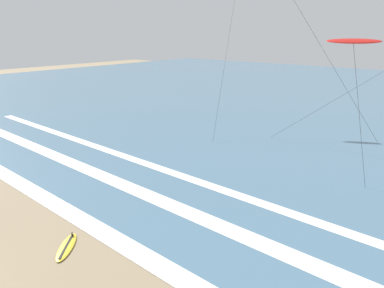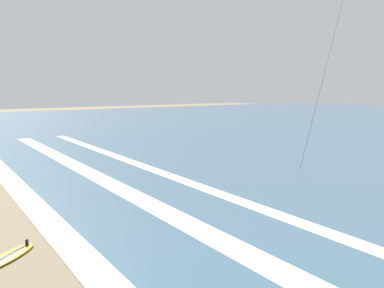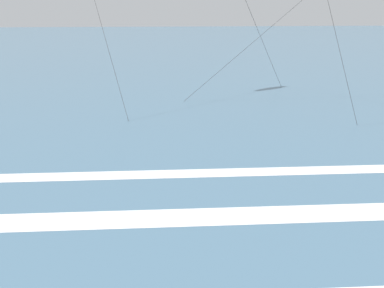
# 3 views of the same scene
# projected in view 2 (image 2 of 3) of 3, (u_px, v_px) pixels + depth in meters

# --- Properties ---
(wave_foam_shoreline) EXTENTS (57.68, 1.03, 0.01)m
(wave_foam_shoreline) POSITION_uv_depth(u_px,v_px,m) (78.00, 253.00, 11.73)
(wave_foam_shoreline) COLOR white
(wave_foam_shoreline) RESTS_ON ocean_surface
(wave_foam_mid_break) EXTENTS (52.45, 1.10, 0.01)m
(wave_foam_mid_break) POSITION_uv_depth(u_px,v_px,m) (163.00, 211.00, 15.62)
(wave_foam_mid_break) COLOR white
(wave_foam_mid_break) RESTS_ON ocean_surface
(wave_foam_outer_break) EXTENTS (49.70, 0.79, 0.01)m
(wave_foam_outer_break) POSITION_uv_depth(u_px,v_px,m) (212.00, 191.00, 18.60)
(wave_foam_outer_break) COLOR white
(wave_foam_outer_break) RESTS_ON ocean_surface
(surfboard_left_pile) EXTENTS (1.83, 1.98, 0.25)m
(surfboard_left_pile) POSITION_uv_depth(u_px,v_px,m) (8.00, 257.00, 11.37)
(surfboard_left_pile) COLOR yellow
(surfboard_left_pile) RESTS_ON ground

